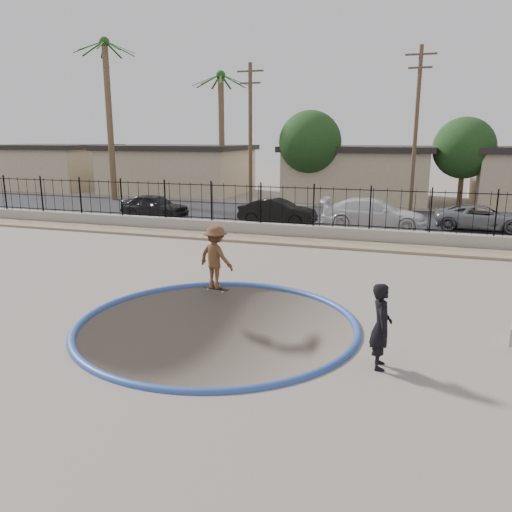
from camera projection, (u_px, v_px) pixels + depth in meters
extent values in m
cube|color=slate|center=(319.00, 254.00, 24.61)|extent=(120.00, 120.00, 2.20)
torus|color=#2D4994|center=(218.00, 324.00, 12.36)|extent=(7.04, 7.04, 0.20)
cube|color=tan|center=(308.00, 242.00, 21.76)|extent=(42.00, 1.60, 0.11)
cube|color=#A0988C|center=(313.00, 232.00, 22.72)|extent=(42.00, 0.45, 0.60)
cube|color=black|center=(313.00, 223.00, 22.62)|extent=(40.00, 0.04, 0.03)
cube|color=black|center=(314.00, 188.00, 22.26)|extent=(40.00, 0.04, 0.04)
cube|color=black|center=(337.00, 217.00, 28.97)|extent=(90.00, 8.00, 0.04)
cube|color=tan|center=(51.00, 168.00, 45.91)|extent=(10.00, 8.00, 3.50)
cube|color=black|center=(49.00, 147.00, 45.46)|extent=(10.60, 8.60, 0.40)
cube|color=tan|center=(178.00, 171.00, 41.94)|extent=(11.00, 8.00, 3.50)
cube|color=black|center=(177.00, 148.00, 41.48)|extent=(11.60, 8.60, 0.40)
cube|color=tan|center=(359.00, 175.00, 37.35)|extent=(10.00, 8.00, 3.50)
cube|color=black|center=(360.00, 149.00, 36.89)|extent=(10.60, 8.60, 0.40)
cylinder|color=brown|center=(110.00, 123.00, 35.68)|extent=(0.44, 0.44, 11.00)
sphere|color=#204618|center=(104.00, 42.00, 34.42)|extent=(0.70, 0.70, 0.70)
cylinder|color=brown|center=(222.00, 138.00, 37.46)|extent=(0.44, 0.44, 9.00)
sphere|color=#204618|center=(221.00, 75.00, 36.43)|extent=(0.70, 0.70, 0.70)
cylinder|color=#473323|center=(250.00, 138.00, 31.62)|extent=(0.24, 0.24, 9.00)
cube|color=#473323|center=(250.00, 71.00, 30.69)|extent=(1.70, 0.10, 0.10)
cube|color=#473323|center=(250.00, 83.00, 30.86)|extent=(1.30, 0.10, 0.10)
cylinder|color=#473323|center=(416.00, 133.00, 28.50)|extent=(0.24, 0.24, 9.50)
cube|color=#473323|center=(421.00, 54.00, 27.52)|extent=(1.70, 0.10, 0.10)
cube|color=#473323|center=(420.00, 68.00, 27.68)|extent=(1.30, 0.10, 0.10)
cylinder|color=#473323|center=(309.00, 181.00, 35.09)|extent=(0.34, 0.34, 3.00)
sphere|color=#143311|center=(310.00, 142.00, 34.46)|extent=(4.32, 4.32, 4.32)
cylinder|color=#473323|center=(461.00, 186.00, 32.98)|extent=(0.34, 0.34, 2.75)
sphere|color=#143311|center=(464.00, 148.00, 32.41)|extent=(3.96, 3.96, 3.96)
imported|color=brown|center=(216.00, 260.00, 14.88)|extent=(1.39, 1.08, 1.89)
cube|color=black|center=(216.00, 288.00, 15.09)|extent=(0.82, 0.34, 0.02)
cylinder|color=silver|center=(208.00, 289.00, 15.16)|extent=(0.06, 0.04, 0.05)
cylinder|color=silver|center=(210.00, 288.00, 15.28)|extent=(0.06, 0.04, 0.05)
cylinder|color=silver|center=(223.00, 291.00, 14.90)|extent=(0.06, 0.04, 0.05)
cylinder|color=silver|center=(225.00, 290.00, 15.03)|extent=(0.06, 0.04, 0.05)
imported|color=black|center=(381.00, 326.00, 9.86)|extent=(0.51, 0.69, 1.75)
imported|color=black|center=(155.00, 206.00, 28.51)|extent=(4.05, 1.87, 1.35)
imported|color=black|center=(278.00, 212.00, 26.28)|extent=(4.10, 1.54, 1.34)
imported|color=silver|center=(373.00, 214.00, 25.00)|extent=(5.25, 2.27, 1.51)
imported|color=gray|center=(482.00, 218.00, 24.69)|extent=(4.46, 2.13, 1.23)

